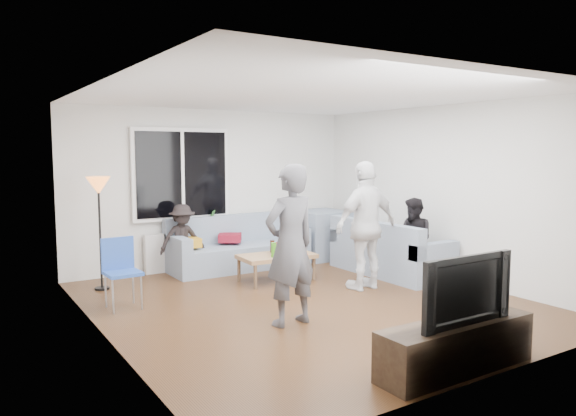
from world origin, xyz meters
TOP-DOWN VIEW (x-y plane):
  - floor at (0.00, 0.00)m, footprint 5.00×5.50m
  - ceiling at (0.00, 0.00)m, footprint 5.00×5.50m
  - wall_back at (0.00, 2.77)m, footprint 5.00×0.04m
  - wall_front at (0.00, -2.77)m, footprint 5.00×0.04m
  - wall_left at (-2.52, 0.00)m, footprint 0.04×5.50m
  - wall_right at (2.52, 0.00)m, footprint 0.04×5.50m
  - window_frame at (-0.60, 2.69)m, footprint 1.62×0.06m
  - window_glass at (-0.60, 2.65)m, footprint 1.50×0.02m
  - window_mullion at (-0.60, 2.64)m, footprint 0.05×0.03m
  - radiator at (-0.60, 2.65)m, footprint 1.30×0.12m
  - potted_plant at (-0.13, 2.62)m, footprint 0.21×0.18m
  - vase at (-0.77, 2.62)m, footprint 0.22×0.22m
  - sofa_back_section at (0.20, 2.27)m, footprint 2.30×0.85m
  - sofa_right_section at (2.02, 0.64)m, footprint 2.00×0.85m
  - sofa_corner at (1.87, 2.27)m, footprint 0.85×0.85m
  - cushion_yellow at (-0.70, 2.25)m, footprint 0.40×0.35m
  - cushion_red at (0.07, 2.33)m, footprint 0.46×0.44m
  - coffee_table at (0.27, 1.18)m, footprint 1.13×0.66m
  - pitcher at (0.29, 1.18)m, footprint 0.17×0.17m
  - side_chair at (-2.05, 0.96)m, footprint 0.42×0.42m
  - floor_lamp at (-2.05, 2.05)m, footprint 0.32×0.32m
  - player_left at (-0.65, -0.64)m, footprint 0.69×0.49m
  - player_right at (1.08, 0.12)m, footprint 1.07×0.49m
  - spectator_right at (2.02, 0.14)m, footprint 0.55×0.66m
  - spectator_back at (-0.76, 2.30)m, footprint 0.74×0.46m
  - tv_console at (-0.12, -2.50)m, footprint 1.60×0.40m
  - television at (-0.12, -2.50)m, footprint 1.05×0.14m
  - bottle_e at (0.58, 1.29)m, footprint 0.07×0.07m
  - bottle_c at (0.29, 1.34)m, footprint 0.07×0.07m
  - bottle_b at (0.12, 1.01)m, footprint 0.08×0.08m

SIDE VIEW (x-z plane):
  - floor at x=0.00m, z-range -0.04..0.00m
  - coffee_table at x=0.27m, z-range 0.00..0.40m
  - tv_console at x=-0.12m, z-range 0.00..0.44m
  - radiator at x=-0.60m, z-range 0.00..0.62m
  - sofa_back_section at x=0.20m, z-range 0.00..0.85m
  - sofa_right_section at x=2.02m, z-range 0.00..0.85m
  - sofa_corner at x=1.87m, z-range 0.00..0.85m
  - side_chair at x=-2.05m, z-range 0.00..0.86m
  - pitcher at x=0.29m, z-range 0.40..0.57m
  - bottle_c at x=0.29m, z-range 0.40..0.58m
  - bottle_e at x=0.58m, z-range 0.40..0.60m
  - bottle_b at x=0.12m, z-range 0.40..0.61m
  - cushion_yellow at x=-0.70m, z-range 0.44..0.58m
  - cushion_red at x=0.07m, z-range 0.45..0.57m
  - spectator_back at x=-0.76m, z-range 0.00..1.10m
  - spectator_right at x=2.02m, z-range 0.00..1.23m
  - vase at x=-0.77m, z-range 0.62..0.80m
  - television at x=-0.12m, z-range 0.44..1.04m
  - floor_lamp at x=-2.05m, z-range 0.00..1.56m
  - potted_plant at x=-0.13m, z-range 0.62..0.95m
  - player_left at x=-0.65m, z-range 0.00..1.79m
  - player_right at x=1.08m, z-range 0.00..1.79m
  - wall_back at x=0.00m, z-range 0.00..2.60m
  - wall_front at x=0.00m, z-range 0.00..2.60m
  - wall_left at x=-2.52m, z-range 0.00..2.60m
  - wall_right at x=2.52m, z-range 0.00..2.60m
  - window_frame at x=-0.60m, z-range 0.81..2.29m
  - window_glass at x=-0.60m, z-range 0.88..2.23m
  - window_mullion at x=-0.60m, z-range 0.88..2.23m
  - ceiling at x=0.00m, z-range 2.60..2.64m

